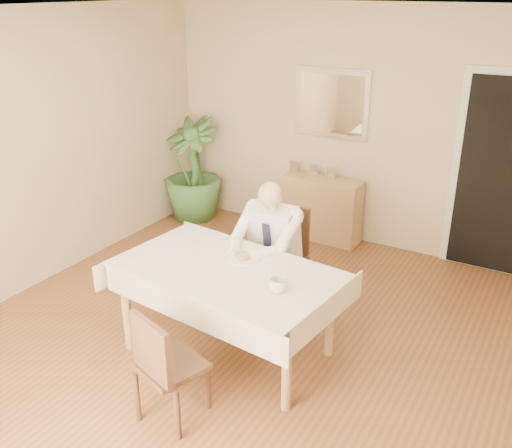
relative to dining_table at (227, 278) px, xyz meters
The scene contains 17 objects.
room 0.64m from the dining_table, 95.23° to the left, with size 5.00×5.02×2.60m.
doorway 3.02m from the dining_table, 59.15° to the left, with size 0.96×0.07×2.10m.
mirror 2.75m from the dining_table, 96.43° to the left, with size 0.86×0.04×0.76m.
dining_table is the anchor object (origin of this frame).
chair_far 0.90m from the dining_table, 90.00° to the left, with size 0.46×0.46×0.94m.
chair_near 0.91m from the dining_table, 85.07° to the right, with size 0.50×0.51×0.85m.
seated_man 0.59m from the dining_table, 90.00° to the left, with size 0.48×0.72×1.24m.
plate 0.22m from the dining_table, 82.98° to the left, with size 0.26×0.26×0.02m, color white.
food 0.23m from the dining_table, 82.98° to the left, with size 0.14×0.14×0.06m, color olive.
knife 0.19m from the dining_table, 65.43° to the left, with size 0.01×0.01×0.13m, color silver.
fork 0.18m from the dining_table, 96.09° to the left, with size 0.01×0.01×0.13m, color silver.
coffee_mug 0.54m from the dining_table, 12.85° to the right, with size 0.13×0.13×0.10m, color white.
sideboard 2.47m from the dining_table, 96.82° to the left, with size 0.92×0.31×0.73m, color #A9854E.
photo_frame_left 2.56m from the dining_table, 105.22° to the left, with size 0.10×0.02×0.14m, color silver.
photo_frame_center 2.49m from the dining_table, 99.65° to the left, with size 0.10×0.02×0.14m, color silver.
photo_frame_right 2.47m from the dining_table, 94.64° to the left, with size 0.10×0.02×0.14m, color silver.
potted_palm 2.93m from the dining_table, 131.40° to the left, with size 0.71×0.71×1.28m, color #345E2D.
Camera 1 is at (2.16, -3.34, 2.76)m, focal length 40.00 mm.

